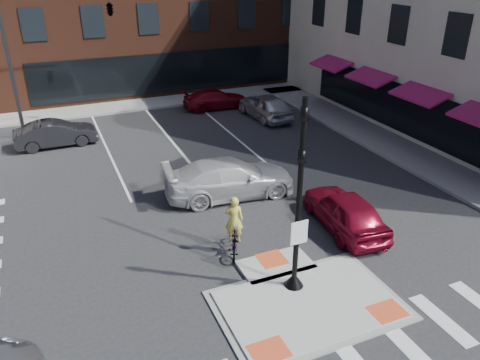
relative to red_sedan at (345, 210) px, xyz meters
name	(u,v)px	position (x,y,z in m)	size (l,w,h in m)	color
ground	(300,296)	(-3.50, -2.82, -0.74)	(120.00, 120.00, 0.00)	#28282B
refuge_island	(304,300)	(-3.50, -3.08, -0.69)	(5.40, 4.65, 0.13)	gray
sidewalk_e	(378,138)	(7.30, 7.18, -0.67)	(3.00, 24.00, 0.15)	gray
sidewalk_n	(183,99)	(-0.50, 19.18, -0.67)	(26.00, 3.00, 0.15)	gray
signal_pole	(298,223)	(-3.50, -2.42, 1.61)	(0.60, 0.60, 5.98)	black
mast_arm_signal	(83,20)	(-6.97, 15.18, 5.47)	(6.10, 2.24, 8.00)	black
red_sedan	(345,210)	(0.00, 0.00, 0.00)	(1.75, 4.36, 1.48)	maroon
white_pickup	(230,178)	(-2.94, 4.18, 0.07)	(2.26, 5.57, 1.62)	silver
bg_car_dark	(56,134)	(-9.37, 13.25, -0.04)	(1.48, 4.24, 1.40)	#252429
bg_car_silver	(265,106)	(3.09, 13.11, 0.05)	(1.87, 4.64, 1.58)	silver
bg_car_red	(216,99)	(0.97, 16.34, -0.11)	(1.78, 4.39, 1.27)	maroon
cyclist	(234,234)	(-4.44, 0.13, -0.01)	(1.23, 1.81, 2.18)	#3F3F44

